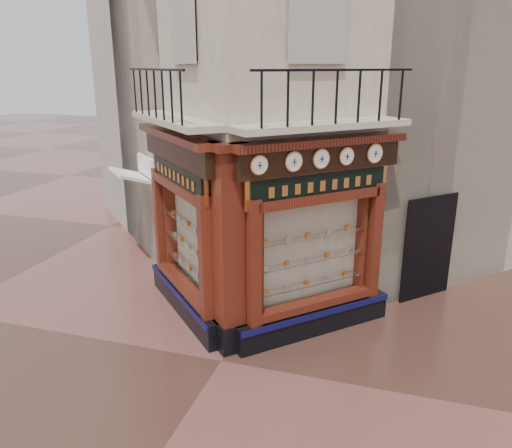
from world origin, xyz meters
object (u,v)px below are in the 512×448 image
at_px(corner_pilaster, 229,254).
at_px(signboard_right, 321,185).
at_px(clock_d, 346,156).
at_px(awning, 136,264).
at_px(clock_c, 321,159).
at_px(clock_a, 259,165).
at_px(signboard_left, 177,175).
at_px(clock_e, 375,153).
at_px(clock_b, 294,162).

distance_m(corner_pilaster, signboard_right, 2.12).
xyz_separation_m(clock_d, awning, (-5.80, 1.94, -3.62)).
relative_size(corner_pilaster, clock_c, 10.84).
bearing_deg(clock_a, signboard_left, 108.00).
bearing_deg(clock_c, clock_e, -0.00).
bearing_deg(clock_a, clock_e, 0.00).
distance_m(clock_a, signboard_right, 1.46).
relative_size(clock_c, clock_d, 1.08).
xyz_separation_m(clock_d, signboard_right, (-0.42, -0.26, -0.52)).
xyz_separation_m(signboard_left, signboard_right, (2.92, 0.00, 0.00)).
bearing_deg(clock_b, clock_e, -0.00).
bearing_deg(clock_b, clock_c, 0.00).
xyz_separation_m(clock_e, awning, (-6.27, 1.47, -3.62)).
bearing_deg(corner_pilaster, signboard_right, -10.25).
distance_m(clock_a, clock_d, 1.84).
distance_m(clock_e, signboard_left, 3.92).
bearing_deg(clock_e, clock_b, 180.00).
bearing_deg(clock_b, corner_pilaster, 158.36).
bearing_deg(clock_e, corner_pilaster, 171.62).
distance_m(corner_pilaster, signboard_left, 2.12).
distance_m(corner_pilaster, clock_e, 3.37).
bearing_deg(clock_d, clock_c, 180.00).
bearing_deg(clock_b, clock_d, 0.00).
xyz_separation_m(clock_c, signboard_right, (-0.01, 0.14, -0.52)).
bearing_deg(clock_b, clock_a, 180.00).
bearing_deg(clock_d, signboard_left, 139.44).
height_order(clock_b, signboard_right, clock_b).
xyz_separation_m(clock_a, awning, (-4.50, 3.24, -3.62)).
distance_m(clock_c, awning, 6.91).
height_order(awning, signboard_left, signboard_left).
distance_m(corner_pilaster, clock_a, 1.77).
height_order(clock_d, awning, clock_d).
height_order(clock_a, signboard_right, clock_a).
distance_m(clock_b, signboard_right, 0.86).
distance_m(clock_c, clock_e, 1.24).
bearing_deg(signboard_left, clock_c, -137.81).
xyz_separation_m(clock_d, signboard_left, (-3.34, -0.26, -0.52)).
height_order(corner_pilaster, clock_d, corner_pilaster).
xyz_separation_m(clock_e, signboard_left, (-3.81, -0.73, -0.52)).
distance_m(clock_b, signboard_left, 2.64).
height_order(clock_a, clock_e, clock_e).
bearing_deg(clock_c, clock_a, -180.00).
bearing_deg(clock_c, clock_d, -0.00).
bearing_deg(signboard_left, clock_b, -147.39).
height_order(clock_c, clock_d, clock_c).
height_order(clock_a, clock_b, clock_b).
height_order(clock_b, clock_d, clock_b).
relative_size(clock_e, awning, 0.29).
bearing_deg(awning, signboard_left, -176.81).
bearing_deg(clock_a, awning, 99.25).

